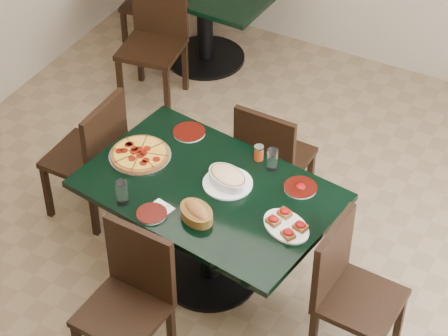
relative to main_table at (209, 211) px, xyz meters
The scene contains 19 objects.
floor 0.59m from the main_table, 33.81° to the left, with size 5.50×5.50×0.00m, color brown.
main_table is the anchor object (origin of this frame).
back_table 2.50m from the main_table, 119.88° to the left, with size 1.27×0.95×0.75m.
chair_far 0.71m from the main_table, 84.30° to the left, with size 0.43×0.43×0.91m.
chair_near 0.75m from the main_table, 96.11° to the right, with size 0.45×0.45×0.93m.
chair_right 0.95m from the main_table, ahead, with size 0.45×0.45×0.92m.
chair_left 0.97m from the main_table, behind, with size 0.44×0.44×0.94m.
back_chair_near 2.07m from the main_table, 130.64° to the left, with size 0.52×0.52×0.97m.
pepperoni_pizza 0.55m from the main_table, behind, with size 0.38×0.38×0.04m.
lasagna_casserole 0.26m from the main_table, 45.84° to the left, with size 0.31×0.30×0.09m.
bread_basket 0.34m from the main_table, 76.19° to the right, with size 0.28×0.24×0.10m.
bruschetta_platter 0.58m from the main_table, ahead, with size 0.37×0.33×0.05m.
side_plate_near 0.43m from the main_table, 116.34° to the right, with size 0.18×0.18×0.02m.
side_plate_far_r 0.57m from the main_table, 27.80° to the left, with size 0.20×0.20×0.03m.
side_plate_far_l 0.57m from the main_table, 132.41° to the left, with size 0.21×0.21×0.02m.
napkin_setting 0.38m from the main_table, 118.16° to the right, with size 0.16×0.16×0.01m.
water_glass_a 0.49m from the main_table, 53.36° to the left, with size 0.07×0.07×0.14m, color white.
water_glass_b 0.57m from the main_table, 137.57° to the right, with size 0.07×0.07×0.15m, color white.
pepper_shaker 0.46m from the main_table, 69.62° to the left, with size 0.06×0.06×0.10m.
Camera 1 is at (1.76, -3.38, 4.15)m, focal length 70.00 mm.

